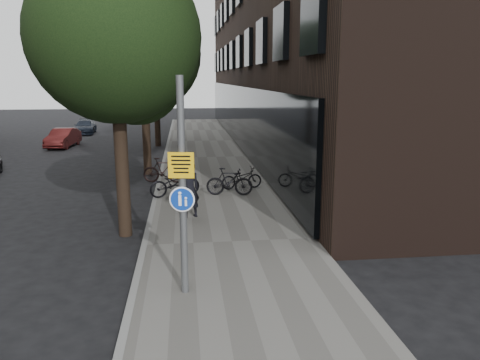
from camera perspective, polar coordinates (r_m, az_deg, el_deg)
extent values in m
plane|color=black|center=(9.26, -0.42, -15.22)|extent=(120.00, 120.00, 0.00)
cube|color=#5F5C58|center=(18.68, -3.07, -0.73)|extent=(4.50, 60.00, 0.12)
cube|color=slate|center=(18.67, -9.98, -0.89)|extent=(0.15, 60.00, 0.13)
cube|color=black|center=(31.94, 11.14, 20.64)|extent=(12.00, 40.00, 18.00)
cylinder|color=black|center=(13.05, -14.11, 0.11)|extent=(0.36, 0.36, 3.20)
sphere|color=black|center=(12.81, -15.01, 16.50)|extent=(4.40, 4.40, 4.40)
sphere|color=black|center=(13.52, -12.58, 12.14)|extent=(2.64, 2.64, 2.64)
cylinder|color=black|center=(21.39, -11.32, 4.92)|extent=(0.36, 0.36, 3.20)
sphere|color=black|center=(21.25, -11.76, 14.86)|extent=(5.00, 5.00, 5.00)
sphere|color=black|center=(21.99, -10.41, 12.21)|extent=(3.00, 3.00, 3.00)
cylinder|color=black|center=(30.32, -10.05, 7.10)|extent=(0.36, 0.36, 3.20)
sphere|color=black|center=(30.22, -10.32, 14.10)|extent=(5.00, 5.00, 5.00)
sphere|color=black|center=(30.98, -9.40, 12.24)|extent=(3.00, 3.00, 3.00)
cylinder|color=#595B5E|center=(8.93, -7.02, -1.06)|extent=(0.14, 0.14, 4.22)
cube|color=#DAA40B|center=(8.83, -7.10, 1.90)|extent=(0.49, 0.11, 0.49)
cylinder|color=#0E339B|center=(8.97, -6.99, -2.22)|extent=(0.43, 0.08, 0.43)
cylinder|color=white|center=(8.97, -6.99, -2.22)|extent=(0.48, 0.09, 0.49)
imported|color=black|center=(14.18, -6.18, -1.17)|extent=(0.74, 0.62, 1.73)
imported|color=black|center=(17.85, 0.20, 0.25)|extent=(1.67, 0.87, 0.84)
imported|color=black|center=(16.83, -1.31, -0.20)|extent=(1.73, 0.75, 1.01)
imported|color=black|center=(16.86, -7.96, -0.37)|extent=(1.94, 1.18, 0.96)
imported|color=black|center=(19.11, -9.30, 1.16)|extent=(1.75, 0.81, 1.01)
imported|color=#531817|center=(31.50, -20.77, 4.82)|extent=(1.61, 3.66, 1.17)
imported|color=black|center=(38.67, -18.37, 6.17)|extent=(1.73, 3.74, 1.06)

